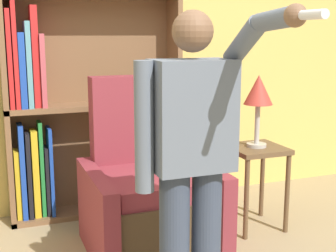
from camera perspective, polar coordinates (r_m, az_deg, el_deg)
wall_back at (r=3.97m, az=-7.65°, el=10.13°), size 8.00×0.11×2.80m
bookcase at (r=3.81m, az=-11.54°, el=2.02°), size 1.40×0.28×1.79m
armchair at (r=3.26m, az=-2.44°, el=-8.61°), size 0.85×0.85×1.18m
person_standing at (r=2.25m, az=2.95°, el=-3.77°), size 0.53×0.78×1.58m
side_table at (r=3.60m, az=10.65°, el=-4.49°), size 0.40×0.40×0.64m
table_lamp at (r=3.50m, az=10.96°, el=3.87°), size 0.21×0.21×0.54m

